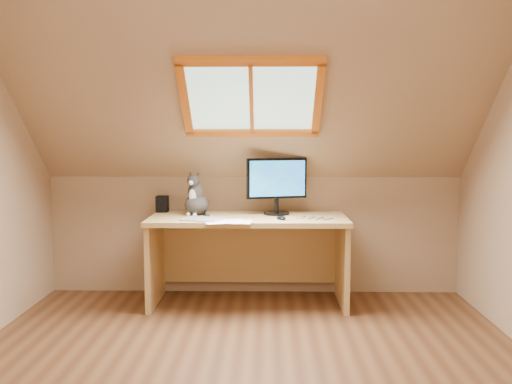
{
  "coord_description": "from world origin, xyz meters",
  "views": [
    {
      "loc": [
        0.11,
        -3.1,
        1.36
      ],
      "look_at": [
        0.03,
        1.0,
        0.95
      ],
      "focal_mm": 40.0,
      "sensor_mm": 36.0,
      "label": 1
    }
  ],
  "objects": [
    {
      "name": "desk",
      "position": [
        -0.04,
        1.45,
        0.49
      ],
      "size": [
        1.56,
        0.68,
        0.71
      ],
      "color": "tan",
      "rests_on": "ground"
    },
    {
      "name": "ground",
      "position": [
        0.0,
        0.0,
        0.0
      ],
      "size": [
        3.5,
        3.5,
        0.0
      ],
      "primitive_type": "plane",
      "color": "brown",
      "rests_on": "ground"
    },
    {
      "name": "room_shell",
      "position": [
        0.0,
        -0.09,
        1.43
      ],
      "size": [
        3.52,
        3.52,
        2.41
      ],
      "color": "tan",
      "rests_on": "ground"
    },
    {
      "name": "mouse",
      "position": [
        0.22,
        1.18,
        0.73
      ],
      "size": [
        0.09,
        0.12,
        0.03
      ],
      "primitive_type": "ellipsoid",
      "rotation": [
        0.0,
        0.0,
        0.37
      ],
      "color": "black",
      "rests_on": "desk"
    },
    {
      "name": "graphics_tablet",
      "position": [
        -0.37,
        1.18,
        0.72
      ],
      "size": [
        0.35,
        0.3,
        0.01
      ],
      "primitive_type": "cube",
      "rotation": [
        0.0,
        0.0,
        -0.38
      ],
      "color": "#B2B2B7",
      "rests_on": "desk"
    },
    {
      "name": "papers",
      "position": [
        -0.13,
        1.12,
        0.71
      ],
      "size": [
        0.35,
        0.3,
        0.01
      ],
      "color": "white",
      "rests_on": "desk"
    },
    {
      "name": "cables",
      "position": [
        0.4,
        1.26,
        0.72
      ],
      "size": [
        0.51,
        0.26,
        0.01
      ],
      "color": "silver",
      "rests_on": "desk"
    },
    {
      "name": "cat",
      "position": [
        -0.46,
        1.47,
        0.84
      ],
      "size": [
        0.26,
        0.28,
        0.36
      ],
      "color": "#3E3A37",
      "rests_on": "desk"
    },
    {
      "name": "monitor",
      "position": [
        0.19,
        1.49,
        0.98
      ],
      "size": [
        0.49,
        0.21,
        0.46
      ],
      "color": "black",
      "rests_on": "desk"
    },
    {
      "name": "desk_speaker",
      "position": [
        -0.77,
        1.63,
        0.78
      ],
      "size": [
        0.1,
        0.1,
        0.14
      ],
      "primitive_type": "cube",
      "rotation": [
        0.0,
        0.0,
        -0.05
      ],
      "color": "black",
      "rests_on": "desk"
    }
  ]
}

